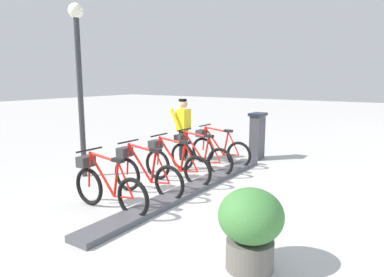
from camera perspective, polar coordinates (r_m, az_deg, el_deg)
ground_plane at (r=6.92m, az=-0.13°, el=-8.69°), size 60.00×60.00×0.00m
dock_rail_base at (r=6.90m, az=-0.13°, el=-8.30°), size 0.44×5.50×0.10m
payment_kiosk at (r=9.63m, az=10.68°, el=0.53°), size 0.36×0.52×1.28m
bike_docked_0 at (r=8.90m, az=4.27°, el=-1.65°), size 1.72×0.54×1.02m
bike_docked_1 at (r=8.11m, az=0.98°, el=-2.76°), size 1.72×0.54×1.02m
bike_docked_2 at (r=7.36m, az=-3.01°, el=-4.09°), size 1.72×0.54×1.02m
bike_docked_3 at (r=6.65m, az=-7.88°, el=-5.69°), size 1.72×0.54×1.02m
bike_docked_4 at (r=6.01m, az=-13.89°, el=-7.58°), size 1.72×0.54×1.02m
worker_near_rack at (r=9.35m, az=-1.47°, el=1.92°), size 0.48×0.65×1.66m
lamp_post at (r=8.03m, az=-18.16°, el=11.42°), size 0.32×0.32×3.77m
planter_bush at (r=4.16m, az=9.62°, el=-13.82°), size 0.76×0.76×0.97m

